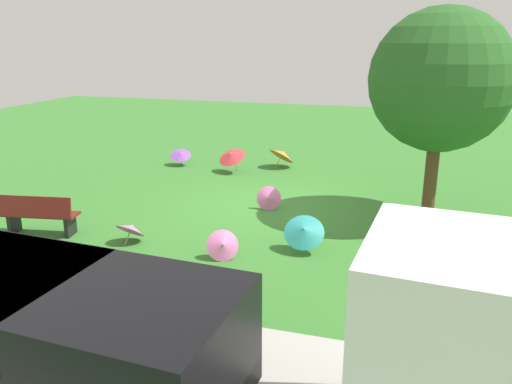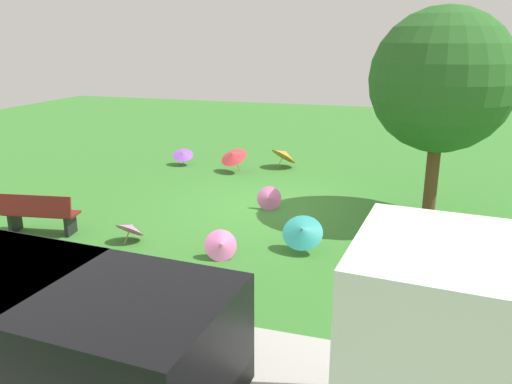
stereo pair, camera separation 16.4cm
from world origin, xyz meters
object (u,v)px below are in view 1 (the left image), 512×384
Objects in this scene: parasol_pink_0 at (131,228)px; parasol_pink_2 at (223,245)px; parasol_teal_1 at (304,231)px; van_dark at (31,324)px; park_bench at (39,214)px; shade_tree at (441,81)px; parasol_pink_1 at (269,198)px; parasol_red_0 at (394,269)px; parasol_orange_0 at (283,154)px; parasol_red_2 at (231,156)px; parasol_purple_1 at (181,154)px.

parasol_pink_2 reaches higher than parasol_pink_0.
van_dark is at bearing 66.24° from parasol_teal_1.
parasol_pink_0 is 0.95× the size of parasol_pink_2.
park_bench is at bearing -51.46° from van_dark.
parasol_pink_0 is at bearing 30.05° from shade_tree.
shade_tree is at bearing -170.60° from parasol_pink_1.
parasol_orange_0 is (3.78, -7.57, 0.09)m from parasol_red_0.
parasol_pink_0 is 0.95× the size of parasol_red_0.
shade_tree is at bearing -155.50° from park_bench.
van_dark reaches higher than park_bench.
parasol_pink_0 is 0.68× the size of parasol_red_2.
parasol_red_0 reaches higher than parasol_pink_0.
parasol_pink_2 is at bearing -4.38° from parasol_red_0.
parasol_pink_0 is at bearing -173.97° from park_bench.
parasol_purple_1 is (3.11, -10.75, -0.53)m from van_dark.
parasol_pink_2 is 0.86× the size of parasol_purple_1.
shade_tree is 7.35m from parasol_pink_0.
park_bench is 1.90× the size of parasol_teal_1.
van_dark is 5.58m from parasol_red_0.
parasol_orange_0 is at bearing -72.71° from parasol_teal_1.
parasol_pink_2 is 1.60m from parasol_teal_1.
parasol_pink_1 is at bearing -47.01° from parasol_red_0.
van_dark reaches higher than parasol_pink_1.
parasol_pink_2 is (-0.78, -4.17, -0.62)m from van_dark.
parasol_red_0 is 2.02m from parasol_teal_1.
parasol_red_0 reaches higher than parasol_purple_1.
parasol_purple_1 reaches higher than parasol_pink_0.
park_bench is at bearing 6.03° from parasol_pink_0.
van_dark reaches higher than parasol_pink_2.
parasol_purple_1 is (7.66, -2.90, -2.76)m from shade_tree.
parasol_red_0 is at bearing 116.56° from parasol_orange_0.
park_bench is 1.40× the size of parasol_orange_0.
parasol_red_0 is at bearing -134.94° from van_dark.
parasol_teal_1 is 1.01× the size of parasol_purple_1.
shade_tree reaches higher than parasol_red_0.
parasol_pink_0 is 2.12m from parasol_pink_2.
shade_tree is 6.31× the size of parasol_red_0.
van_dark is 11.51m from parasol_orange_0.
parasol_purple_1 is 0.83× the size of parasol_red_2.
parasol_pink_0 is 0.60× the size of parasol_orange_0.
parasol_red_2 is at bearing -51.37° from parasol_red_0.
parasol_teal_1 is at bearing -172.74° from park_bench.
parasol_pink_1 is 0.54× the size of parasol_orange_0.
park_bench reaches higher than parasol_purple_1.
shade_tree reaches higher than park_bench.
park_bench is at bearing -2.42° from parasol_red_0.
van_dark is at bearing 106.16° from parasol_purple_1.
parasol_pink_2 is at bearing 107.89° from parasol_red_2.
van_dark is 5.44m from park_bench.
shade_tree is 5.43× the size of parasol_teal_1.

